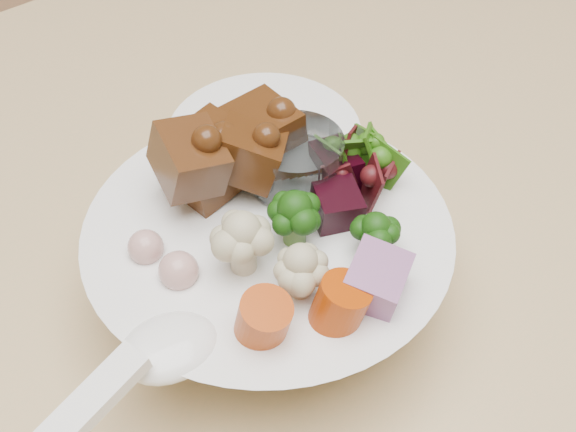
{
  "coord_description": "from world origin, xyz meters",
  "views": [
    {
      "loc": [
        -0.17,
        -0.23,
        1.29
      ],
      "look_at": [
        0.01,
        0.12,
        0.89
      ],
      "focal_mm": 50.0,
      "sensor_mm": 36.0,
      "label": 1
    }
  ],
  "objects_px": {
    "chair_far": "(30,72)",
    "water_glass": "(296,204)",
    "food_bowl": "(270,257)",
    "dining_table": "(497,219)",
    "side_bowl": "(265,155)"
  },
  "relations": [
    {
      "from": "chair_far",
      "to": "water_glass",
      "type": "height_order",
      "value": "chair_far"
    },
    {
      "from": "chair_far",
      "to": "food_bowl",
      "type": "relative_size",
      "value": 3.86
    },
    {
      "from": "dining_table",
      "to": "food_bowl",
      "type": "distance_m",
      "value": 0.3
    },
    {
      "from": "dining_table",
      "to": "food_bowl",
      "type": "height_order",
      "value": "food_bowl"
    },
    {
      "from": "dining_table",
      "to": "water_glass",
      "type": "relative_size",
      "value": 16.96
    },
    {
      "from": "water_glass",
      "to": "side_bowl",
      "type": "relative_size",
      "value": 0.72
    },
    {
      "from": "dining_table",
      "to": "water_glass",
      "type": "bearing_deg",
      "value": 172.71
    },
    {
      "from": "dining_table",
      "to": "food_bowl",
      "type": "bearing_deg",
      "value": 178.78
    },
    {
      "from": "dining_table",
      "to": "chair_far",
      "type": "distance_m",
      "value": 0.82
    },
    {
      "from": "chair_far",
      "to": "food_bowl",
      "type": "distance_m",
      "value": 0.85
    },
    {
      "from": "food_bowl",
      "to": "chair_far",
      "type": "bearing_deg",
      "value": 92.85
    },
    {
      "from": "side_bowl",
      "to": "dining_table",
      "type": "bearing_deg",
      "value": -19.18
    },
    {
      "from": "chair_far",
      "to": "food_bowl",
      "type": "height_order",
      "value": "chair_far"
    },
    {
      "from": "chair_far",
      "to": "side_bowl",
      "type": "xyz_separation_m",
      "value": [
        0.09,
        -0.67,
        0.31
      ]
    },
    {
      "from": "chair_far",
      "to": "side_bowl",
      "type": "height_order",
      "value": "chair_far"
    }
  ]
}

